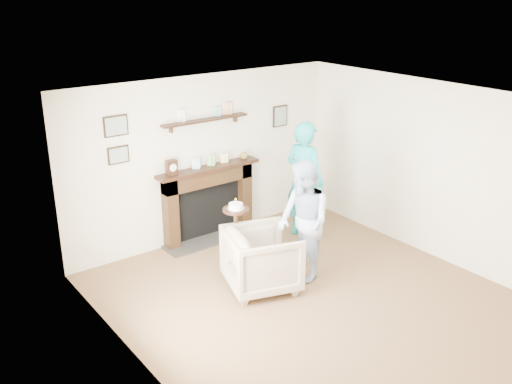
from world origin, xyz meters
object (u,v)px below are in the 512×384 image
at_px(man, 302,277).
at_px(woman, 303,236).
at_px(pedestal_table, 236,229).
at_px(armchair, 262,287).

bearing_deg(man, woman, 152.11).
xyz_separation_m(woman, pedestal_table, (-1.55, -0.41, 0.68)).
relative_size(armchair, man, 0.55).
bearing_deg(woman, pedestal_table, 94.17).
bearing_deg(armchair, pedestal_table, 26.08).
bearing_deg(man, pedestal_table, -116.41).
relative_size(man, woman, 0.88).
bearing_deg(woman, armchair, 110.09).
distance_m(armchair, pedestal_table, 0.83).
distance_m(man, woman, 1.32).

